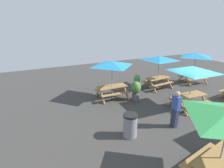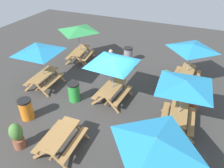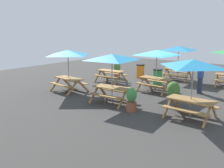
{
  "view_description": "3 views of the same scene",
  "coord_description": "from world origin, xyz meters",
  "px_view_note": "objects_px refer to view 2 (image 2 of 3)",
  "views": [
    {
      "loc": [
        -7.92,
        -5.45,
        4.29
      ],
      "look_at": [
        -3.35,
        3.43,
        0.9
      ],
      "focal_mm": 28.0,
      "sensor_mm": 36.0,
      "label": 1
    },
    {
      "loc": [
        7.75,
        3.76,
        6.61
      ],
      "look_at": [
        -0.32,
        0.28,
        0.9
      ],
      "focal_mm": 35.0,
      "sensor_mm": 36.0,
      "label": 2
    },
    {
      "loc": [
        -6.44,
        12.65,
        3.38
      ],
      "look_at": [
        0.35,
        3.56,
        0.9
      ],
      "focal_mm": 40.0,
      "sensor_mm": 36.0,
      "label": 3
    }
  ],
  "objects_px": {
    "potted_plant_0": "(194,101)",
    "person_standing": "(111,62)",
    "picnic_table_1": "(192,50)",
    "trash_bin_gray": "(128,55)",
    "trash_bin_green": "(74,92)",
    "picnic_table_2": "(155,146)",
    "picnic_table_5": "(113,64)",
    "picnic_table_0": "(184,87)",
    "potted_plant_1": "(166,79)",
    "picnic_table_3": "(61,138)",
    "picnic_table_4": "(78,32)",
    "trash_bin_orange": "(26,109)",
    "picnic_table_6": "(39,53)",
    "potted_plant_2": "(17,135)"
  },
  "relations": [
    {
      "from": "trash_bin_orange",
      "to": "trash_bin_gray",
      "type": "bearing_deg",
      "value": 162.23
    },
    {
      "from": "picnic_table_0",
      "to": "potted_plant_1",
      "type": "bearing_deg",
      "value": -161.68
    },
    {
      "from": "picnic_table_3",
      "to": "picnic_table_4",
      "type": "xyz_separation_m",
      "value": [
        -6.7,
        -3.09,
        1.43
      ]
    },
    {
      "from": "picnic_table_2",
      "to": "picnic_table_1",
      "type": "bearing_deg",
      "value": -174.39
    },
    {
      "from": "picnic_table_1",
      "to": "trash_bin_orange",
      "type": "xyz_separation_m",
      "value": [
        5.8,
        -6.05,
        -1.49
      ]
    },
    {
      "from": "potted_plant_0",
      "to": "trash_bin_orange",
      "type": "bearing_deg",
      "value": -62.36
    },
    {
      "from": "picnic_table_4",
      "to": "potted_plant_1",
      "type": "relative_size",
      "value": 2.01
    },
    {
      "from": "picnic_table_0",
      "to": "potted_plant_1",
      "type": "xyz_separation_m",
      "value": [
        -2.59,
        -1.05,
        -1.34
      ]
    },
    {
      "from": "picnic_table_2",
      "to": "picnic_table_5",
      "type": "distance_m",
      "value": 4.84
    },
    {
      "from": "picnic_table_4",
      "to": "potted_plant_2",
      "type": "bearing_deg",
      "value": 4.28
    },
    {
      "from": "picnic_table_1",
      "to": "potted_plant_2",
      "type": "relative_size",
      "value": 2.04
    },
    {
      "from": "picnic_table_3",
      "to": "trash_bin_gray",
      "type": "xyz_separation_m",
      "value": [
        -7.79,
        -0.16,
        -0.07
      ]
    },
    {
      "from": "trash_bin_green",
      "to": "person_standing",
      "type": "relative_size",
      "value": 0.59
    },
    {
      "from": "trash_bin_green",
      "to": "potted_plant_1",
      "type": "bearing_deg",
      "value": 124.79
    },
    {
      "from": "picnic_table_1",
      "to": "picnic_table_2",
      "type": "distance_m",
      "value": 6.94
    },
    {
      "from": "picnic_table_3",
      "to": "trash_bin_orange",
      "type": "height_order",
      "value": "trash_bin_orange"
    },
    {
      "from": "trash_bin_gray",
      "to": "person_standing",
      "type": "xyz_separation_m",
      "value": [
        2.11,
        -0.3,
        0.39
      ]
    },
    {
      "from": "person_standing",
      "to": "trash_bin_gray",
      "type": "bearing_deg",
      "value": -96.03
    },
    {
      "from": "picnic_table_2",
      "to": "potted_plant_1",
      "type": "bearing_deg",
      "value": -165.72
    },
    {
      "from": "picnic_table_3",
      "to": "picnic_table_4",
      "type": "bearing_deg",
      "value": -157.17
    },
    {
      "from": "potted_plant_0",
      "to": "person_standing",
      "type": "height_order",
      "value": "person_standing"
    },
    {
      "from": "potted_plant_0",
      "to": "person_standing",
      "type": "relative_size",
      "value": 0.61
    },
    {
      "from": "trash_bin_gray",
      "to": "trash_bin_green",
      "type": "distance_m",
      "value": 5.08
    },
    {
      "from": "trash_bin_gray",
      "to": "potted_plant_1",
      "type": "xyz_separation_m",
      "value": [
        2.27,
        2.91,
        0.15
      ]
    },
    {
      "from": "picnic_table_3",
      "to": "trash_bin_green",
      "type": "height_order",
      "value": "trash_bin_green"
    },
    {
      "from": "picnic_table_4",
      "to": "picnic_table_5",
      "type": "distance_m",
      "value": 4.81
    },
    {
      "from": "picnic_table_2",
      "to": "picnic_table_4",
      "type": "xyz_separation_m",
      "value": [
        -7.0,
        -6.55,
        0.0
      ]
    },
    {
      "from": "picnic_table_6",
      "to": "potted_plant_1",
      "type": "bearing_deg",
      "value": 108.91
    },
    {
      "from": "trash_bin_green",
      "to": "person_standing",
      "type": "height_order",
      "value": "person_standing"
    },
    {
      "from": "picnic_table_2",
      "to": "picnic_table_5",
      "type": "bearing_deg",
      "value": -135.81
    },
    {
      "from": "trash_bin_green",
      "to": "picnic_table_2",
      "type": "bearing_deg",
      "value": 56.14
    },
    {
      "from": "picnic_table_2",
      "to": "picnic_table_0",
      "type": "bearing_deg",
      "value": -178.59
    },
    {
      "from": "potted_plant_0",
      "to": "potted_plant_2",
      "type": "height_order",
      "value": "potted_plant_2"
    },
    {
      "from": "picnic_table_6",
      "to": "person_standing",
      "type": "distance_m",
      "value": 3.89
    },
    {
      "from": "picnic_table_6",
      "to": "trash_bin_green",
      "type": "bearing_deg",
      "value": 76.59
    },
    {
      "from": "picnic_table_2",
      "to": "picnic_table_5",
      "type": "xyz_separation_m",
      "value": [
        -3.87,
        -2.9,
        0.0
      ]
    },
    {
      "from": "picnic_table_4",
      "to": "picnic_table_2",
      "type": "bearing_deg",
      "value": 35.29
    },
    {
      "from": "picnic_table_2",
      "to": "potted_plant_0",
      "type": "xyz_separation_m",
      "value": [
        -4.65,
        0.85,
        -1.48
      ]
    },
    {
      "from": "picnic_table_3",
      "to": "potted_plant_2",
      "type": "distance_m",
      "value": 1.64
    },
    {
      "from": "picnic_table_1",
      "to": "person_standing",
      "type": "bearing_deg",
      "value": -73.97
    },
    {
      "from": "picnic_table_0",
      "to": "picnic_table_4",
      "type": "bearing_deg",
      "value": -122.41
    },
    {
      "from": "picnic_table_1",
      "to": "trash_bin_orange",
      "type": "relative_size",
      "value": 2.38
    },
    {
      "from": "picnic_table_2",
      "to": "trash_bin_green",
      "type": "height_order",
      "value": "picnic_table_2"
    },
    {
      "from": "trash_bin_gray",
      "to": "trash_bin_green",
      "type": "xyz_separation_m",
      "value": [
        4.98,
        -1.01,
        0.0
      ]
    },
    {
      "from": "potted_plant_1",
      "to": "picnic_table_1",
      "type": "bearing_deg",
      "value": 140.57
    },
    {
      "from": "picnic_table_1",
      "to": "picnic_table_4",
      "type": "relative_size",
      "value": 1.0
    },
    {
      "from": "picnic_table_1",
      "to": "person_standing",
      "type": "xyz_separation_m",
      "value": [
        0.96,
        -4.12,
        -1.1
      ]
    },
    {
      "from": "picnic_table_1",
      "to": "person_standing",
      "type": "distance_m",
      "value": 4.37
    },
    {
      "from": "trash_bin_gray",
      "to": "trash_bin_orange",
      "type": "distance_m",
      "value": 7.3
    },
    {
      "from": "picnic_table_1",
      "to": "trash_bin_orange",
      "type": "height_order",
      "value": "picnic_table_1"
    }
  ]
}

